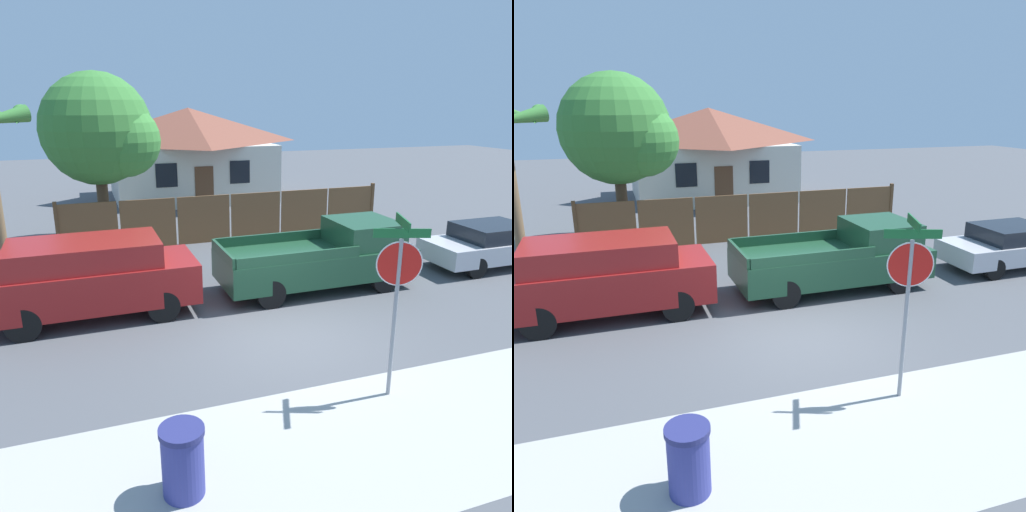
{
  "view_description": "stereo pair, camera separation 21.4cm",
  "coord_description": "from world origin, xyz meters",
  "views": [
    {
      "loc": [
        -3.92,
        -9.09,
        4.9
      ],
      "look_at": [
        -0.41,
        1.01,
        1.6
      ],
      "focal_mm": 35.0,
      "sensor_mm": 36.0,
      "label": 1
    },
    {
      "loc": [
        -3.72,
        -9.16,
        4.9
      ],
      "look_at": [
        -0.41,
        1.01,
        1.6
      ],
      "focal_mm": 35.0,
      "sensor_mm": 36.0,
      "label": 2
    }
  ],
  "objects": [
    {
      "name": "stop_sign",
      "position": [
        0.78,
        -2.62,
        2.15
      ],
      "size": [
        0.87,
        0.78,
        3.17
      ],
      "rotation": [
        0.0,
        0.0,
        -0.36
      ],
      "color": "gray",
      "rests_on": "ground"
    },
    {
      "name": "oak_tree",
      "position": [
        -3.11,
        9.32,
        3.92
      ],
      "size": [
        4.02,
        3.83,
        5.94
      ],
      "color": "brown",
      "rests_on": "ground"
    },
    {
      "name": "red_suv",
      "position": [
        -3.96,
        2.56,
        1.02
      ],
      "size": [
        4.83,
        1.97,
        1.87
      ],
      "rotation": [
        0.0,
        0.0,
        0.01
      ],
      "color": "maroon",
      "rests_on": "ground"
    },
    {
      "name": "wooden_fence",
      "position": [
        1.06,
        8.1,
        0.86
      ],
      "size": [
        11.98,
        0.12,
        1.82
      ],
      "color": "brown",
      "rests_on": "ground"
    },
    {
      "name": "parked_sedan",
      "position": [
        7.97,
        2.56,
        0.69
      ],
      "size": [
        4.53,
        1.85,
        1.34
      ],
      "rotation": [
        0.0,
        0.0,
        0.01
      ],
      "color": "#B7B7BC",
      "rests_on": "ground"
    },
    {
      "name": "sidewalk_strip",
      "position": [
        0.0,
        -3.6,
        0.0
      ],
      "size": [
        36.0,
        3.2,
        0.01
      ],
      "color": "#A3A39E",
      "rests_on": "ground"
    },
    {
      "name": "trash_bin",
      "position": [
        -3.05,
        -3.74,
        0.5
      ],
      "size": [
        0.59,
        0.59,
        0.98
      ],
      "color": "navy",
      "rests_on": "ground"
    },
    {
      "name": "orange_pickup",
      "position": [
        2.09,
        2.56,
        0.87
      ],
      "size": [
        5.27,
        2.07,
        1.8
      ],
      "rotation": [
        0.0,
        0.0,
        0.01
      ],
      "color": "#1E472D",
      "rests_on": "ground"
    },
    {
      "name": "ground_plane",
      "position": [
        0.0,
        0.0,
        0.0
      ],
      "size": [
        80.0,
        80.0,
        0.0
      ],
      "primitive_type": "plane",
      "color": "#4C4F54"
    },
    {
      "name": "house",
      "position": [
        1.55,
        17.37,
        2.4
      ],
      "size": [
        8.55,
        6.92,
        4.64
      ],
      "color": "beige",
      "rests_on": "ground"
    }
  ]
}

